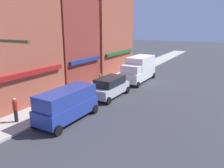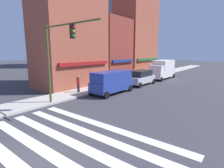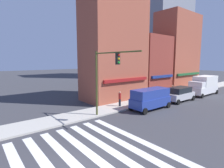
# 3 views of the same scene
# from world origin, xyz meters

# --- Properties ---
(ground_plane) EXTENTS (200.00, 200.00, 0.00)m
(ground_plane) POSITION_xyz_m (0.00, 0.00, 0.00)
(ground_plane) COLOR #38383D
(crosswalk_stripes) EXTENTS (9.08, 10.80, 0.01)m
(crosswalk_stripes) POSITION_xyz_m (0.00, 0.00, 0.00)
(crosswalk_stripes) COLOR silver
(crosswalk_stripes) RESTS_ON ground_plane
(storefront_row) EXTENTS (25.29, 5.30, 14.64)m
(storefront_row) POSITION_xyz_m (19.53, 11.50, 6.81)
(storefront_row) COLOR #9E4C38
(storefront_row) RESTS_ON ground_plane
(traffic_signal) EXTENTS (0.32, 5.81, 6.40)m
(traffic_signal) POSITION_xyz_m (4.95, 5.03, 4.44)
(traffic_signal) COLOR #474C1E
(traffic_signal) RESTS_ON ground_plane
(van_blue) EXTENTS (5.02, 2.22, 2.34)m
(van_blue) POSITION_xyz_m (11.17, 4.70, 1.29)
(van_blue) COLOR navy
(van_blue) RESTS_ON ground_plane
(suv_silver) EXTENTS (4.72, 2.12, 1.94)m
(suv_silver) POSITION_xyz_m (17.43, 4.70, 1.03)
(suv_silver) COLOR #B7B7BC
(suv_silver) RESTS_ON ground_plane
(box_truck_white) EXTENTS (6.21, 2.42, 3.04)m
(box_truck_white) POSITION_xyz_m (24.55, 4.70, 1.59)
(box_truck_white) COLOR white
(box_truck_white) RESTS_ON ground_plane
(pedestrian_red_jacket) EXTENTS (0.32, 0.32, 1.77)m
(pedestrian_red_jacket) POSITION_xyz_m (8.94, 7.47, 1.07)
(pedestrian_red_jacket) COLOR #23232D
(pedestrian_red_jacket) RESTS_ON sidewalk_left
(pedestrian_orange_vest) EXTENTS (0.32, 0.32, 1.77)m
(pedestrian_orange_vest) POSITION_xyz_m (18.52, 6.51, 1.07)
(pedestrian_orange_vest) COLOR #23232D
(pedestrian_orange_vest) RESTS_ON sidewalk_left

